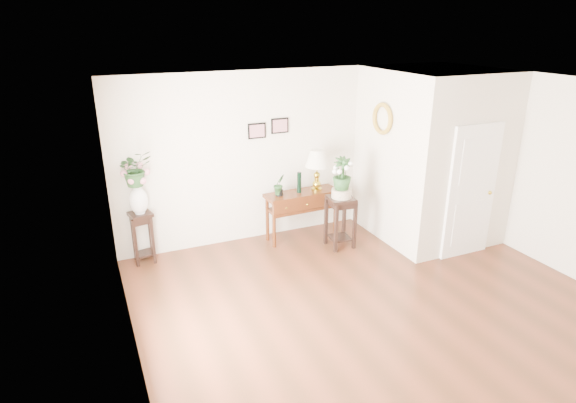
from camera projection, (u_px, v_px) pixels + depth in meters
floor at (380, 308)px, 6.26m from camera, size 6.00×5.50×0.02m
ceiling at (397, 89)px, 5.27m from camera, size 6.00×5.50×0.02m
wall_back at (293, 154)px, 8.12m from camera, size 6.00×0.02×2.80m
wall_left at (127, 254)px, 4.63m from camera, size 0.02×5.50×2.80m
wall_right at (562, 177)px, 6.90m from camera, size 0.02×5.50×2.80m
partition at (431, 154)px, 8.08m from camera, size 1.80×1.95×2.80m
door at (471, 192)px, 7.34m from camera, size 0.90×0.05×2.10m
art_print_left at (257, 131)px, 7.70m from camera, size 0.30×0.02×0.25m
art_print_right at (280, 126)px, 7.83m from camera, size 0.30×0.02×0.25m
wall_ornament at (382, 119)px, 7.60m from camera, size 0.07×0.51×0.51m
console_table at (302, 215)px, 8.14m from camera, size 1.27×0.46×0.83m
table_lamp at (317, 170)px, 7.97m from camera, size 0.53×0.53×0.70m
green_vase at (299, 183)px, 7.91m from camera, size 0.08×0.08×0.35m
potted_plant at (279, 186)px, 7.78m from camera, size 0.22×0.19×0.34m
plant_stand_a at (143, 237)px, 7.34m from camera, size 0.37×0.37×0.81m
porcelain_vase at (138, 199)px, 7.11m from camera, size 0.31×0.31×0.48m
lily_arrangement at (135, 170)px, 6.96m from camera, size 0.57×0.53×0.53m
plant_stand_b at (340, 222)px, 7.83m from camera, size 0.45×0.45×0.86m
ceramic_bowl at (341, 193)px, 7.65m from camera, size 0.40×0.40×0.14m
narcissus at (342, 174)px, 7.54m from camera, size 0.34×0.34×0.54m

